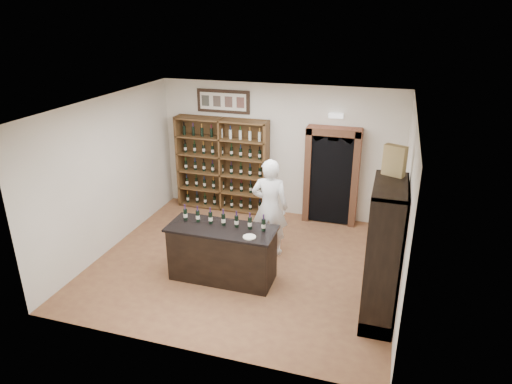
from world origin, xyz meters
TOP-DOWN VIEW (x-y plane):
  - floor at (0.00, 0.00)m, footprint 5.50×5.50m
  - ceiling at (0.00, 0.00)m, footprint 5.50×5.50m
  - wall_back at (0.00, 2.50)m, footprint 5.50×0.04m
  - wall_left at (-2.75, 0.00)m, footprint 0.04×5.00m
  - wall_right at (2.75, 0.00)m, footprint 0.04×5.00m
  - wine_shelf at (-1.30, 2.33)m, footprint 2.20×0.38m
  - framed_picture at (-1.30, 2.47)m, footprint 1.25×0.04m
  - arched_doorway at (1.25, 2.33)m, footprint 1.17×0.35m
  - emergency_light at (1.25, 2.42)m, footprint 0.30×0.10m
  - tasting_counter at (-0.20, -0.60)m, footprint 1.88×0.78m
  - counter_bottle_0 at (-0.92, -0.50)m, footprint 0.07×0.07m
  - counter_bottle_1 at (-0.68, -0.50)m, footprint 0.07×0.07m
  - counter_bottle_2 at (-0.44, -0.50)m, footprint 0.07×0.07m
  - counter_bottle_3 at (-0.20, -0.50)m, footprint 0.07×0.07m
  - counter_bottle_4 at (0.04, -0.50)m, footprint 0.07×0.07m
  - counter_bottle_5 at (0.28, -0.50)m, footprint 0.07×0.07m
  - counter_bottle_6 at (0.52, -0.50)m, footprint 0.07×0.07m
  - side_cabinet at (2.52, -0.90)m, footprint 0.48×1.20m
  - shopkeeper at (0.34, 0.55)m, footprint 0.74×0.53m
  - plate at (0.37, -0.81)m, footprint 0.22×0.22m
  - wine_crate at (2.50, -0.50)m, footprint 0.35×0.25m

SIDE VIEW (x-z plane):
  - floor at x=0.00m, z-range 0.00..0.00m
  - tasting_counter at x=-0.20m, z-range -0.01..0.99m
  - side_cabinet at x=2.52m, z-range -0.35..1.85m
  - shopkeeper at x=0.34m, z-range 0.00..1.93m
  - plate at x=0.37m, z-range 1.00..1.02m
  - wine_shelf at x=-1.30m, z-range 0.00..2.20m
  - counter_bottle_0 at x=-0.92m, z-range 0.96..1.26m
  - counter_bottle_1 at x=-0.68m, z-range 0.96..1.26m
  - counter_bottle_2 at x=-0.44m, z-range 0.96..1.26m
  - counter_bottle_3 at x=-0.20m, z-range 0.96..1.26m
  - counter_bottle_4 at x=0.04m, z-range 0.96..1.26m
  - counter_bottle_5 at x=0.28m, z-range 0.96..1.26m
  - counter_bottle_6 at x=0.52m, z-range 0.96..1.26m
  - arched_doorway at x=1.25m, z-range 0.05..2.22m
  - wall_back at x=0.00m, z-range 0.00..3.00m
  - wall_left at x=-2.75m, z-range 0.00..3.00m
  - wall_right at x=2.75m, z-range 0.00..3.00m
  - emergency_light at x=1.25m, z-range 2.35..2.45m
  - wine_crate at x=2.50m, z-range 2.20..2.66m
  - framed_picture at x=-1.30m, z-range 2.29..2.81m
  - ceiling at x=0.00m, z-range 3.00..3.00m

